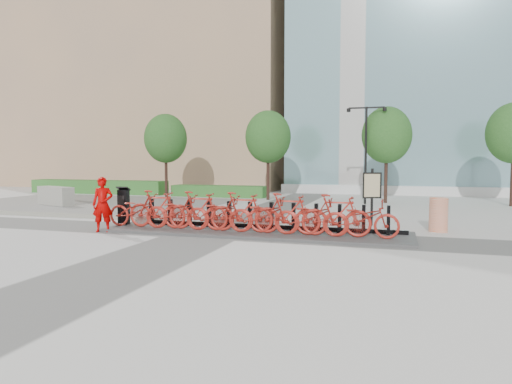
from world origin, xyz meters
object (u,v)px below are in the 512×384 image
(worker_red, at_px, (103,204))
(jersey_barrier, at_px, (56,196))
(map_sign, at_px, (372,188))
(bike_0, at_px, (138,210))
(construction_barrel, at_px, (438,215))
(kiosk, at_px, (124,206))

(worker_red, distance_m, jersey_barrier, 10.15)
(jersey_barrier, bearing_deg, map_sign, 10.50)
(bike_0, bearing_deg, jersey_barrier, 54.75)
(construction_barrel, xyz_separation_m, jersey_barrier, (-17.78, 3.57, -0.08))
(bike_0, relative_size, jersey_barrier, 0.86)
(construction_barrel, height_order, jersey_barrier, construction_barrel)
(bike_0, xyz_separation_m, map_sign, (7.32, 3.18, 0.69))
(jersey_barrier, bearing_deg, worker_red, -21.06)
(bike_0, xyz_separation_m, worker_red, (-0.76, -0.80, 0.25))
(bike_0, distance_m, map_sign, 8.01)
(bike_0, bearing_deg, map_sign, -66.54)
(map_sign, bearing_deg, kiosk, 174.61)
(bike_0, bearing_deg, worker_red, 136.79)
(construction_barrel, bearing_deg, map_sign, 158.21)
(worker_red, relative_size, jersey_barrier, 0.73)
(jersey_barrier, bearing_deg, construction_barrel, 9.03)
(worker_red, height_order, map_sign, map_sign)
(construction_barrel, bearing_deg, bike_0, -166.06)
(kiosk, height_order, construction_barrel, kiosk)
(construction_barrel, bearing_deg, jersey_barrier, 168.65)
(construction_barrel, height_order, map_sign, map_sign)
(bike_0, height_order, jersey_barrier, bike_0)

